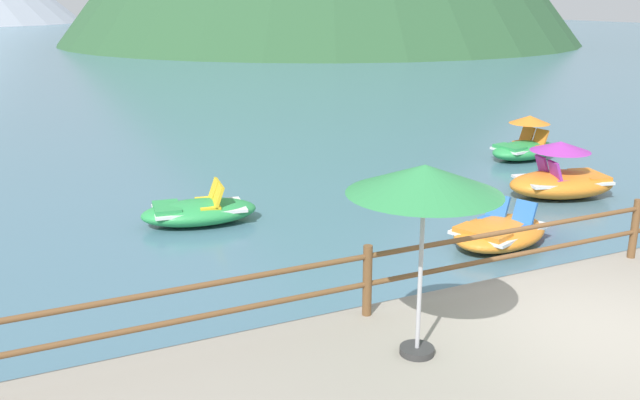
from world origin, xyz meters
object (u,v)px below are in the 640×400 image
object	(u,v)px
pedal_boat_1	(525,145)
pedal_boat_3	(499,232)
beach_umbrella	(424,182)
pedal_boat_2	(562,178)
pedal_boat_0	(199,211)

from	to	relation	value
pedal_boat_1	pedal_boat_3	distance (m)	7.34
beach_umbrella	pedal_boat_2	distance (m)	9.17
pedal_boat_1	pedal_boat_2	size ratio (longest dim) A/B	0.88
beach_umbrella	pedal_boat_3	distance (m)	5.62
pedal_boat_2	pedal_boat_3	xyz separation A→B (m)	(-3.31, -1.90, -0.19)
pedal_boat_2	pedal_boat_3	distance (m)	3.82
beach_umbrella	pedal_boat_2	world-z (taller)	beach_umbrella
pedal_boat_1	pedal_boat_2	bearing A→B (deg)	-119.16
pedal_boat_1	pedal_boat_2	distance (m)	3.80
beach_umbrella	pedal_boat_0	distance (m)	7.24
pedal_boat_1	beach_umbrella	bearing A→B (deg)	-136.81
beach_umbrella	pedal_boat_0	xyz separation A→B (m)	(-0.67, 6.87, -2.19)
beach_umbrella	pedal_boat_1	xyz separation A→B (m)	(9.11, 8.55, -2.05)
beach_umbrella	pedal_boat_3	size ratio (longest dim) A/B	0.90
beach_umbrella	pedal_boat_0	world-z (taller)	beach_umbrella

